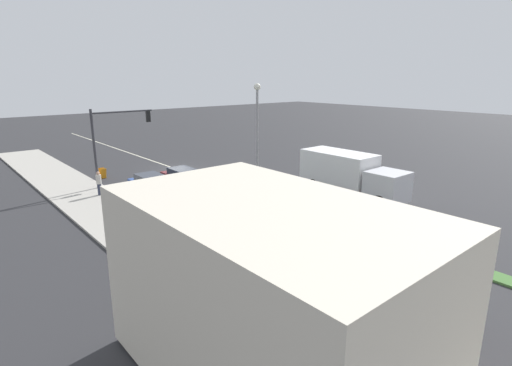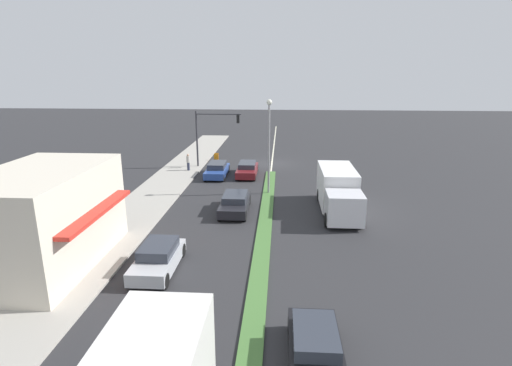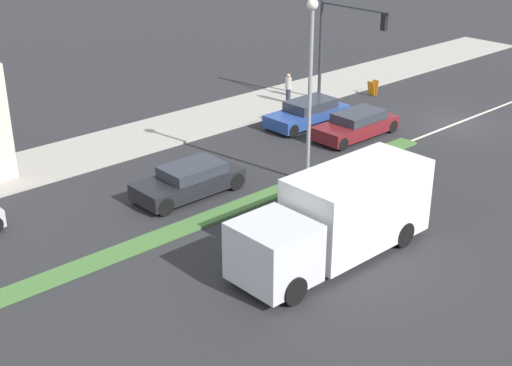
{
  "view_description": "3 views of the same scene",
  "coord_description": "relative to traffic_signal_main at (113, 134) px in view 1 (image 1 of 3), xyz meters",
  "views": [
    {
      "loc": [
        16.81,
        30.66,
        7.87
      ],
      "look_at": [
        1.95,
        13.16,
        1.73
      ],
      "focal_mm": 28.0,
      "sensor_mm": 36.0,
      "label": 1
    },
    {
      "loc": [
        -0.95,
        41.73,
        9.5
      ],
      "look_at": [
        0.76,
        14.91,
        1.97
      ],
      "focal_mm": 28.0,
      "sensor_mm": 36.0,
      "label": 2
    },
    {
      "loc": [
        -18.67,
        30.83,
        11.84
      ],
      "look_at": [
        -1.29,
        15.03,
        1.53
      ],
      "focal_mm": 50.0,
      "sensor_mm": 36.0,
      "label": 3
    }
  ],
  "objects": [
    {
      "name": "coupe_blue",
      "position": [
        -1.12,
        3.55,
        -3.28
      ],
      "size": [
        1.84,
        4.54,
        1.27
      ],
      "color": "#284793",
      "rests_on": "ground"
    },
    {
      "name": "delivery_truck",
      "position": [
        -11.12,
        12.52,
        -2.43
      ],
      "size": [
        2.44,
        7.5,
        2.87
      ],
      "color": "silver",
      "rests_on": "ground"
    },
    {
      "name": "sedan_maroon",
      "position": [
        -3.92,
        3.13,
        -3.3
      ],
      "size": [
        1.82,
        4.53,
        1.23
      ],
      "color": "maroon",
      "rests_on": "ground"
    },
    {
      "name": "pedestrian",
      "position": [
        1.98,
        1.9,
        -2.93
      ],
      "size": [
        0.34,
        0.34,
        1.63
      ],
      "color": "#282D42",
      "rests_on": "sidewalk_right"
    },
    {
      "name": "sedan_silver",
      "position": [
        -1.12,
        21.99,
        -3.25
      ],
      "size": [
        1.83,
        4.14,
        1.34
      ],
      "color": "#B7BABF",
      "rests_on": "ground"
    },
    {
      "name": "building_corner_store",
      "position": [
        4.61,
        21.76,
        -1.37
      ],
      "size": [
        5.68,
        8.39,
        4.82
      ],
      "color": "beige",
      "rests_on": "sidewalk_right"
    },
    {
      "name": "ground_plane",
      "position": [
        -6.12,
        15.8,
        -3.9
      ],
      "size": [
        160.0,
        160.0,
        0.0
      ],
      "primitive_type": "plane",
      "color": "#2B2B2D"
    },
    {
      "name": "lane_marking_center",
      "position": [
        -6.12,
        -2.2,
        -3.9
      ],
      "size": [
        0.16,
        60.0,
        0.01
      ],
      "primitive_type": "cube",
      "color": "beige",
      "rests_on": "ground"
    },
    {
      "name": "street_lamp",
      "position": [
        -6.12,
        8.79,
        0.88
      ],
      "size": [
        0.44,
        0.44,
        7.37
      ],
      "color": "gray",
      "rests_on": "median_strip"
    },
    {
      "name": "sidewalk_right",
      "position": [
        2.88,
        16.3,
        -3.84
      ],
      "size": [
        4.0,
        73.0,
        0.12
      ],
      "primitive_type": "cube",
      "color": "#A8A399",
      "rests_on": "ground"
    },
    {
      "name": "traffic_signal_main",
      "position": [
        0.0,
        0.0,
        0.0
      ],
      "size": [
        4.59,
        0.34,
        5.6
      ],
      "color": "#333338",
      "rests_on": "sidewalk_right"
    },
    {
      "name": "warning_aframe_sign",
      "position": [
        0.01,
        -2.99,
        -3.47
      ],
      "size": [
        0.45,
        0.53,
        0.84
      ],
      "color": "orange",
      "rests_on": "ground"
    },
    {
      "name": "sedan_dark",
      "position": [
        -3.92,
        13.23,
        -3.28
      ],
      "size": [
        1.89,
        4.44,
        1.26
      ],
      "color": "black",
      "rests_on": "ground"
    }
  ]
}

